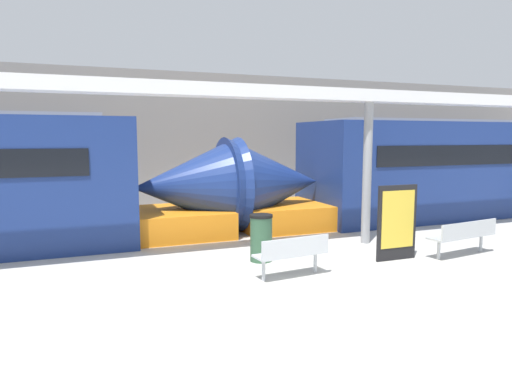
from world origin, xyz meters
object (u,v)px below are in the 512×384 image
object	(u,v)px
bench_far	(464,234)
support_column_near	(367,174)
trash_bin	(261,238)
poster_board	(397,222)
train_left	(465,170)
bench_near	(292,252)

from	to	relation	value
bench_far	support_column_near	world-z (taller)	support_column_near
trash_bin	poster_board	distance (m)	2.93
support_column_near	train_left	bearing A→B (deg)	24.13
train_left	bench_near	xyz separation A→B (m)	(-8.82, -4.55, -1.02)
poster_board	trash_bin	bearing A→B (deg)	160.51
train_left	bench_near	size ratio (longest dim) A/B	11.69
poster_board	support_column_near	size ratio (longest dim) A/B	0.47
trash_bin	bench_near	bearing A→B (deg)	-85.19
train_left	bench_far	world-z (taller)	train_left
bench_far	train_left	bearing A→B (deg)	36.83
trash_bin	bench_far	bearing A→B (deg)	-16.09
support_column_near	bench_far	bearing A→B (deg)	-55.40
bench_near	bench_far	size ratio (longest dim) A/B	0.80
train_left	trash_bin	world-z (taller)	train_left
bench_near	poster_board	world-z (taller)	poster_board
trash_bin	poster_board	size ratio (longest dim) A/B	0.62
train_left	poster_board	bearing A→B (deg)	-145.71
bench_near	trash_bin	xyz separation A→B (m)	(-0.11, 1.30, 0.01)
poster_board	train_left	bearing A→B (deg)	34.29
train_left	bench_near	world-z (taller)	train_left
train_left	poster_board	world-z (taller)	train_left
support_column_near	poster_board	bearing A→B (deg)	-101.30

